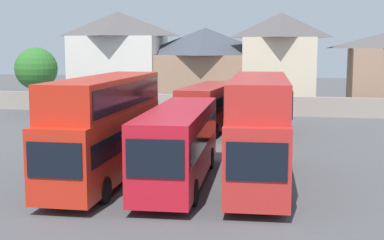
# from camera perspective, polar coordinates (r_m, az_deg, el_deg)

# --- Properties ---
(ground) EXTENTS (140.00, 140.00, 0.00)m
(ground) POSITION_cam_1_polar(r_m,az_deg,el_deg) (43.03, 3.99, -0.74)
(ground) COLOR #4C4C4F
(depot_boundary_wall) EXTENTS (56.00, 0.50, 1.80)m
(depot_boundary_wall) POSITION_cam_1_polar(r_m,az_deg,el_deg) (50.63, 5.16, 1.56)
(depot_boundary_wall) COLOR gray
(depot_boundary_wall) RESTS_ON ground
(bus_1) EXTENTS (2.81, 11.60, 4.93)m
(bus_1) POSITION_cam_1_polar(r_m,az_deg,el_deg) (25.83, -9.08, -0.30)
(bus_1) COLOR red
(bus_1) RESTS_ON ground
(bus_2) EXTENTS (3.18, 11.12, 3.54)m
(bus_2) POSITION_cam_1_polar(r_m,az_deg,el_deg) (24.98, -1.40, -2.25)
(bus_2) COLOR red
(bus_2) RESTS_ON ground
(bus_3) EXTENTS (3.23, 11.37, 4.98)m
(bus_3) POSITION_cam_1_polar(r_m,az_deg,el_deg) (24.94, 7.07, -0.50)
(bus_3) COLOR #B62823
(bus_3) RESTS_ON ground
(bus_4) EXTENTS (3.11, 10.48, 3.47)m
(bus_4) POSITION_cam_1_polar(r_m,az_deg,el_deg) (40.52, 1.79, 1.57)
(bus_4) COLOR #B02622
(bus_4) RESTS_ON ground
(bus_5) EXTENTS (2.80, 10.51, 3.49)m
(bus_5) POSITION_cam_1_polar(r_m,az_deg,el_deg) (40.49, 6.31, 1.53)
(bus_5) COLOR #B42619
(bus_5) RESTS_ON ground
(house_terrace_left) EXTENTS (10.03, 7.01, 10.12)m
(house_terrace_left) POSITION_cam_1_polar(r_m,az_deg,el_deg) (60.57, -7.77, 6.58)
(house_terrace_left) COLOR silver
(house_terrace_left) RESTS_ON ground
(house_terrace_centre) EXTENTS (10.77, 6.84, 8.32)m
(house_terrace_centre) POSITION_cam_1_polar(r_m,az_deg,el_deg) (58.33, 1.38, 5.72)
(house_terrace_centre) COLOR #9E7A60
(house_terrace_centre) RESTS_ON ground
(house_terrace_right) EXTENTS (7.42, 6.65, 9.72)m
(house_terrace_right) POSITION_cam_1_polar(r_m,az_deg,el_deg) (55.64, 9.31, 6.23)
(house_terrace_right) COLOR beige
(house_terrace_right) RESTS_ON ground
(tree_left_of_lot) EXTENTS (3.98, 3.98, 6.26)m
(tree_left_of_lot) POSITION_cam_1_polar(r_m,az_deg,el_deg) (53.09, -16.11, 5.19)
(tree_left_of_lot) COLOR brown
(tree_left_of_lot) RESTS_ON ground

